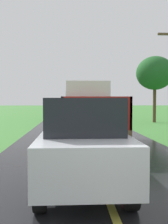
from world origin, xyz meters
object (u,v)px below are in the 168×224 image
Objects in this scene: banana_truck_near at (89,111)px; following_car at (83,141)px; roadside_tree_near_left at (155,73)px; banana_truck_far at (76,105)px.

banana_truck_near reaches higher than following_car.
roadside_tree_near_left is 18.93m from following_car.
roadside_tree_near_left is at bearing 58.06° from banana_truck_near.
banana_truck_near is 14.65m from banana_truck_far.
roadside_tree_near_left reaches higher than banana_truck_near.
banana_truck_near is at bearing 84.71° from following_car.
banana_truck_near is at bearing -121.94° from roadside_tree_near_left.
roadside_tree_near_left is at bearing -30.11° from banana_truck_far.
banana_truck_near is 12.89m from roadside_tree_near_left.
banana_truck_near is 0.99× the size of roadside_tree_near_left.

